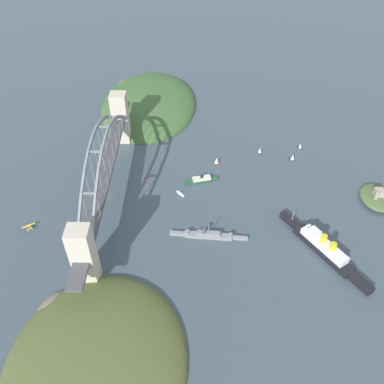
% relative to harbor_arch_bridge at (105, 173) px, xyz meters
% --- Properties ---
extents(ground_plane, '(1400.00, 1400.00, 0.00)m').
position_rel_harbor_arch_bridge_xyz_m(ground_plane, '(-0.00, 0.00, -30.92)').
color(ground_plane, '#3D4C56').
extents(harbor_arch_bridge, '(253.68, 16.76, 71.34)m').
position_rel_harbor_arch_bridge_xyz_m(harbor_arch_bridge, '(0.00, 0.00, 0.00)').
color(harbor_arch_bridge, beige).
rests_on(harbor_arch_bridge, ground).
extents(headland_west_shore, '(169.68, 118.78, 31.65)m').
position_rel_harbor_arch_bridge_xyz_m(headland_west_shore, '(-173.18, 20.21, -30.92)').
color(headland_west_shore, '#3D6033').
rests_on(headland_west_shore, ground).
extents(headland_east_shore, '(143.01, 122.90, 28.50)m').
position_rel_harbor_arch_bridge_xyz_m(headland_east_shore, '(161.48, 15.96, -30.92)').
color(headland_east_shore, '#4C562D').
rests_on(headland_east_shore, ground).
extents(ocean_liner, '(87.33, 61.52, 17.81)m').
position_rel_harbor_arch_bridge_xyz_m(ocean_liner, '(64.23, 189.67, -25.69)').
color(ocean_liner, black).
rests_on(ocean_liner, ground).
extents(naval_cruiser, '(9.40, 67.75, 15.92)m').
position_rel_harbor_arch_bridge_xyz_m(naval_cruiser, '(49.13, 93.56, -28.36)').
color(naval_cruiser, gray).
rests_on(naval_cruiser, ground).
extents(harbor_ferry_steamer, '(13.27, 33.34, 7.26)m').
position_rel_harbor_arch_bridge_xyz_m(harbor_ferry_steamer, '(-25.32, 88.09, -28.79)').
color(harbor_ferry_steamer, '#23512D').
rests_on(harbor_ferry_steamer, ground).
extents(fort_island_mid_harbor, '(39.88, 30.53, 14.21)m').
position_rel_harbor_arch_bridge_xyz_m(fort_island_mid_harbor, '(0.23, 254.46, -27.05)').
color(fort_island_mid_harbor, '#4C6038').
rests_on(fort_island_mid_harbor, ground).
extents(seaplane_taxiing_near_bridge, '(9.21, 10.57, 4.93)m').
position_rel_harbor_arch_bridge_xyz_m(seaplane_taxiing_near_bridge, '(41.74, -64.59, -28.82)').
color(seaplane_taxiing_near_bridge, '#B7B7B2').
rests_on(seaplane_taxiing_near_bridge, ground).
extents(small_boat_0, '(4.40, 7.79, 8.50)m').
position_rel_harbor_arch_bridge_xyz_m(small_boat_0, '(-53.44, 104.25, -26.99)').
color(small_boat_0, brown).
rests_on(small_boat_0, ground).
extents(small_boat_1, '(5.90, 5.53, 7.33)m').
position_rel_harbor_arch_bridge_xyz_m(small_boat_1, '(-82.09, 196.85, -27.51)').
color(small_boat_1, black).
rests_on(small_boat_1, ground).
extents(small_boat_2, '(9.28, 8.36, 1.91)m').
position_rel_harbor_arch_bridge_xyz_m(small_boat_2, '(-5.74, 67.59, -30.25)').
color(small_boat_2, silver).
rests_on(small_boat_2, ground).
extents(small_boat_3, '(6.89, 6.78, 7.52)m').
position_rel_harbor_arch_bridge_xyz_m(small_boat_3, '(-61.07, 184.95, -27.45)').
color(small_boat_3, black).
rests_on(small_boat_3, ground).
extents(small_boat_4, '(6.18, 5.44, 7.39)m').
position_rel_harbor_arch_bridge_xyz_m(small_boat_4, '(-72.68, 151.60, -27.39)').
color(small_boat_4, '#234C8C').
rests_on(small_boat_4, ground).
extents(channel_marker_buoy, '(2.20, 2.20, 2.75)m').
position_rel_harbor_arch_bridge_xyz_m(channel_marker_buoy, '(-28.98, 31.18, -29.80)').
color(channel_marker_buoy, red).
rests_on(channel_marker_buoy, ground).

